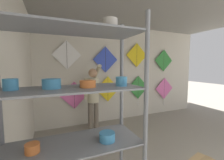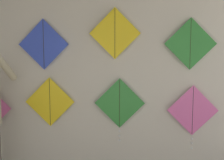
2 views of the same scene
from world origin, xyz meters
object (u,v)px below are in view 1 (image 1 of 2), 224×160
at_px(kite_1, 108,89).
at_px(kite_2, 138,88).
at_px(kite_4, 67,55).
at_px(kite_6, 137,55).
at_px(kite_7, 164,61).
at_px(kite_0, 74,95).
at_px(kite_5, 105,60).
at_px(shelf_rack, 74,149).
at_px(shopkeeper, 93,95).
at_px(kite_3, 164,89).

distance_m(kite_1, kite_2, 1.04).
relative_size(kite_1, kite_4, 1.00).
distance_m(kite_6, kite_7, 1.08).
height_order(kite_0, kite_7, kite_7).
height_order(kite_4, kite_5, kite_4).
xyz_separation_m(shelf_rack, kite_7, (3.47, 3.04, 0.74)).
bearing_deg(shopkeeper, kite_4, 146.65).
bearing_deg(kite_7, shopkeeper, -168.02).
distance_m(kite_3, kite_7, 0.99).
distance_m(shopkeeper, kite_5, 1.17).
bearing_deg(kite_6, kite_2, -0.48).
distance_m(shopkeeper, kite_1, 0.83).
relative_size(shopkeeper, kite_7, 2.28).
distance_m(shelf_rack, kite_7, 4.68).
bearing_deg(kite_2, kite_6, 179.52).
bearing_deg(shelf_rack, shopkeeper, 71.53).
distance_m(shopkeeper, kite_7, 2.84).
bearing_deg(shelf_rack, kite_3, 40.67).
height_order(kite_1, kite_5, kite_5).
bearing_deg(shopkeeper, kite_2, 32.60).
height_order(shelf_rack, kite_5, kite_5).
xyz_separation_m(kite_2, kite_7, (1.00, 0.00, 0.89)).
bearing_deg(kite_1, kite_6, 0.00).
bearing_deg(kite_5, kite_7, 0.00).
height_order(shopkeeper, kite_6, kite_6).
relative_size(shelf_rack, shopkeeper, 1.18).
bearing_deg(kite_0, kite_4, 180.00).
relative_size(kite_1, kite_5, 1.00).
xyz_separation_m(kite_0, kite_4, (-0.16, 0.00, 1.06)).
distance_m(shopkeeper, kite_3, 2.77).
xyz_separation_m(shelf_rack, kite_5, (1.36, 3.04, 0.73)).
height_order(kite_6, kite_7, kite_6).
height_order(kite_3, kite_7, kite_7).
height_order(kite_5, kite_6, kite_6).
bearing_deg(kite_5, kite_6, 0.00).
bearing_deg(kite_4, kite_6, 0.00).
bearing_deg(shelf_rack, kite_1, 64.72).
distance_m(kite_2, kite_6, 1.04).
xyz_separation_m(shelf_rack, kite_1, (1.44, 3.04, -0.12)).
relative_size(kite_5, kite_6, 1.00).
bearing_deg(kite_3, kite_7, 179.46).
height_order(kite_1, kite_3, kite_1).
height_order(kite_3, kite_5, kite_5).
distance_m(shopkeeper, kite_4, 1.24).
relative_size(kite_0, kite_4, 1.00).
xyz_separation_m(shopkeeper, kite_4, (-0.52, 0.56, 0.97)).
bearing_deg(kite_3, kite_2, 180.00).
bearing_deg(kite_0, kite_2, -0.02).
height_order(kite_1, kite_4, kite_4).
bearing_deg(kite_1, kite_7, 0.00).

